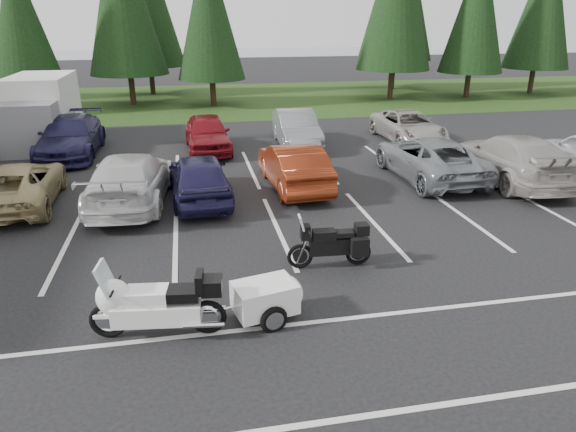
# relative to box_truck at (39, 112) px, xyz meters

# --- Properties ---
(ground) EXTENTS (120.00, 120.00, 0.00)m
(ground) POSITION_rel_box_truck_xyz_m (8.00, -12.50, -1.45)
(ground) COLOR black
(ground) RESTS_ON ground
(grass_strip) EXTENTS (80.00, 16.00, 0.01)m
(grass_strip) POSITION_rel_box_truck_xyz_m (8.00, 11.50, -1.45)
(grass_strip) COLOR #1B3611
(grass_strip) RESTS_ON ground
(lake_water) EXTENTS (70.00, 50.00, 0.02)m
(lake_water) POSITION_rel_box_truck_xyz_m (12.00, 42.50, -1.45)
(lake_water) COLOR slate
(lake_water) RESTS_ON ground
(box_truck) EXTENTS (2.40, 5.60, 2.90)m
(box_truck) POSITION_rel_box_truck_xyz_m (0.00, 0.00, 0.00)
(box_truck) COLOR silver
(box_truck) RESTS_ON ground
(stall_markings) EXTENTS (32.00, 16.00, 0.01)m
(stall_markings) POSITION_rel_box_truck_xyz_m (8.00, -10.50, -1.45)
(stall_markings) COLOR silver
(stall_markings) RESTS_ON ground
(conifer_3) EXTENTS (3.87, 3.87, 9.02)m
(conifer_3) POSITION_rel_box_truck_xyz_m (-2.50, 8.90, 3.82)
(conifer_3) COLOR #332316
(conifer_3) RESTS_ON ground
(conifer_5) EXTENTS (4.14, 4.14, 9.63)m
(conifer_5) POSITION_rel_box_truck_xyz_m (8.00, 9.10, 4.18)
(conifer_5) COLOR #332316
(conifer_5) RESTS_ON ground
(conifer_7) EXTENTS (4.27, 4.27, 9.94)m
(conifer_7) POSITION_rel_box_truck_xyz_m (25.50, 9.30, 4.36)
(conifer_7) COLOR #332316
(conifer_7) RESTS_ON ground
(conifer_8) EXTENTS (4.53, 4.53, 10.56)m
(conifer_8) POSITION_rel_box_truck_xyz_m (31.00, 10.10, 4.72)
(conifer_8) COLOR #332316
(conifer_8) RESTS_ON ground
(car_near_2) EXTENTS (2.44, 4.86, 1.32)m
(car_near_2) POSITION_rel_box_truck_xyz_m (1.19, -8.12, -0.79)
(car_near_2) COLOR #9F8D5C
(car_near_2) RESTS_ON ground
(car_near_3) EXTENTS (2.58, 5.46, 1.54)m
(car_near_3) POSITION_rel_box_truck_xyz_m (4.49, -8.54, -0.68)
(car_near_3) COLOR silver
(car_near_3) RESTS_ON ground
(car_near_4) EXTENTS (2.00, 4.45, 1.49)m
(car_near_4) POSITION_rel_box_truck_xyz_m (6.55, -8.66, -0.71)
(car_near_4) COLOR #1C183E
(car_near_4) RESTS_ON ground
(car_near_5) EXTENTS (1.79, 4.58, 1.49)m
(car_near_5) POSITION_rel_box_truck_xyz_m (9.64, -8.01, -0.71)
(car_near_5) COLOR maroon
(car_near_5) RESTS_ON ground
(car_near_6) EXTENTS (2.56, 5.31, 1.46)m
(car_near_6) POSITION_rel_box_truck_xyz_m (14.51, -7.87, -0.72)
(car_near_6) COLOR slate
(car_near_6) RESTS_ON ground
(car_near_7) EXTENTS (2.57, 5.70, 1.62)m
(car_near_7) POSITION_rel_box_truck_xyz_m (17.13, -8.73, -0.64)
(car_near_7) COLOR #A49D96
(car_near_7) RESTS_ON ground
(car_far_1) EXTENTS (2.20, 5.34, 1.55)m
(car_far_1) POSITION_rel_box_truck_xyz_m (1.61, -2.16, -0.68)
(car_far_1) COLOR #1B173B
(car_far_1) RESTS_ON ground
(car_far_2) EXTENTS (1.93, 4.46, 1.50)m
(car_far_2) POSITION_rel_box_truck_xyz_m (7.09, -2.43, -0.70)
(car_far_2) COLOR maroon
(car_far_2) RESTS_ON ground
(car_far_3) EXTENTS (1.79, 4.66, 1.51)m
(car_far_3) POSITION_rel_box_truck_xyz_m (10.94, -2.32, -0.69)
(car_far_3) COLOR slate
(car_far_3) RESTS_ON ground
(car_far_4) EXTENTS (2.30, 4.82, 1.33)m
(car_far_4) POSITION_rel_box_truck_xyz_m (16.12, -2.37, -0.79)
(car_far_4) COLOR #9F9892
(car_far_4) RESTS_ON ground
(touring_motorcycle) EXTENTS (2.76, 1.15, 1.48)m
(touring_motorcycle) POSITION_rel_box_truck_xyz_m (5.56, -15.86, -0.71)
(touring_motorcycle) COLOR white
(touring_motorcycle) RESTS_ON ground
(cargo_trailer) EXTENTS (1.82, 1.28, 0.76)m
(cargo_trailer) POSITION_rel_box_truck_xyz_m (7.51, -15.69, -1.07)
(cargo_trailer) COLOR white
(cargo_trailer) RESTS_ON ground
(adventure_motorcycle) EXTENTS (2.19, 0.87, 1.31)m
(adventure_motorcycle) POSITION_rel_box_truck_xyz_m (9.28, -13.82, -0.80)
(adventure_motorcycle) COLOR black
(adventure_motorcycle) RESTS_ON ground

